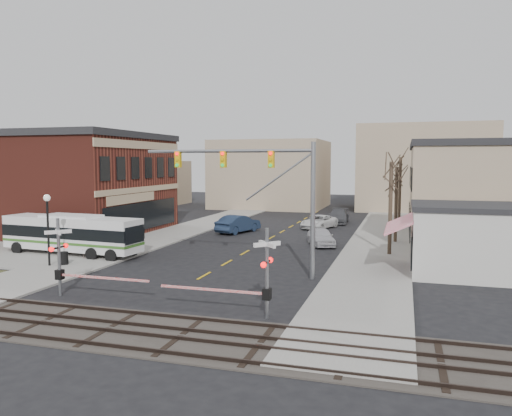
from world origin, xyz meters
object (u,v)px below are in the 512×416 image
(car_b, at_px, (238,224))
(car_d, at_px, (338,216))
(traffic_signal_mast, at_px, (265,180))
(rr_crossing_west, at_px, (66,258))
(trash_bin, at_px, (64,258))
(rr_crossing_east, at_px, (258,274))
(car_a, at_px, (321,237))
(street_lamp, at_px, (48,215))
(transit_bus, at_px, (72,233))
(pedestrian_near, at_px, (85,245))
(pedestrian_far, at_px, (97,240))
(car_c, at_px, (319,222))

(car_b, xyz_separation_m, car_d, (8.34, 10.40, -0.08))
(car_b, bearing_deg, traffic_signal_mast, 131.71)
(rr_crossing_west, distance_m, trash_bin, 8.12)
(rr_crossing_east, distance_m, car_b, 26.67)
(trash_bin, relative_size, car_d, 0.16)
(car_a, bearing_deg, street_lamp, -160.76)
(transit_bus, xyz_separation_m, trash_bin, (1.94, -3.48, -1.08))
(pedestrian_near, xyz_separation_m, pedestrian_far, (-0.59, 2.26, -0.07))
(pedestrian_far, bearing_deg, car_b, 8.16)
(car_d, bearing_deg, traffic_signal_mast, -93.54)
(trash_bin, distance_m, car_d, 31.94)
(rr_crossing_west, relative_size, car_d, 1.05)
(trash_bin, relative_size, car_b, 0.16)
(car_a, bearing_deg, car_b, 128.19)
(transit_bus, bearing_deg, car_a, 29.24)
(rr_crossing_west, relative_size, street_lamp, 1.21)
(transit_bus, bearing_deg, car_c, 52.99)
(rr_crossing_west, distance_m, pedestrian_near, 10.09)
(rr_crossing_west, relative_size, car_a, 1.30)
(transit_bus, distance_m, pedestrian_far, 1.87)
(trash_bin, bearing_deg, pedestrian_near, 92.06)
(transit_bus, bearing_deg, car_b, 61.51)
(rr_crossing_east, bearing_deg, car_d, 91.61)
(pedestrian_far, bearing_deg, car_d, 2.39)
(car_a, bearing_deg, car_d, 70.58)
(street_lamp, bearing_deg, rr_crossing_west, -44.82)
(rr_crossing_east, xyz_separation_m, car_d, (-0.99, 35.36, -1.20))
(street_lamp, bearing_deg, rr_crossing_east, -21.33)
(car_a, bearing_deg, pedestrian_near, -166.71)
(traffic_signal_mast, distance_m, pedestrian_near, 14.40)
(car_c, bearing_deg, rr_crossing_east, -67.54)
(trash_bin, relative_size, pedestrian_far, 0.49)
(car_c, bearing_deg, pedestrian_far, -108.25)
(trash_bin, xyz_separation_m, pedestrian_far, (-0.67, 4.70, 0.43))
(car_a, relative_size, car_c, 0.87)
(street_lamp, xyz_separation_m, car_b, (6.67, 18.71, -2.55))
(trash_bin, distance_m, car_b, 19.11)
(car_c, bearing_deg, traffic_signal_mast, -70.86)
(transit_bus, xyz_separation_m, car_d, (16.29, 25.06, -0.84))
(traffic_signal_mast, height_order, car_d, traffic_signal_mast)
(car_b, distance_m, pedestrian_far, 15.01)
(street_lamp, bearing_deg, transit_bus, 107.52)
(transit_bus, xyz_separation_m, pedestrian_far, (1.27, 1.22, -0.65))
(pedestrian_far, bearing_deg, car_c, -1.71)
(car_d, bearing_deg, trash_bin, -118.34)
(traffic_signal_mast, height_order, street_lamp, traffic_signal_mast)
(traffic_signal_mast, relative_size, pedestrian_near, 5.82)
(car_b, relative_size, pedestrian_near, 2.84)
(trash_bin, bearing_deg, rr_crossing_east, -23.97)
(rr_crossing_east, bearing_deg, rr_crossing_west, 176.65)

